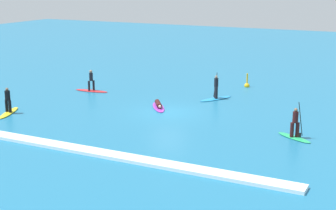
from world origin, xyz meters
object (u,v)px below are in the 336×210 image
(surfer_on_purple_board, at_px, (158,105))
(surfer_on_yellow_board, at_px, (8,107))
(surfer_on_blue_board, at_px, (216,93))
(marker_buoy, at_px, (247,85))
(surfer_on_green_board, at_px, (295,129))
(surfer_on_red_board, at_px, (91,86))

(surfer_on_purple_board, distance_m, surfer_on_yellow_board, 10.26)
(surfer_on_blue_board, bearing_deg, marker_buoy, 19.10)
(surfer_on_green_board, xyz_separation_m, surfer_on_yellow_board, (-18.62, -3.19, -0.06))
(surfer_on_blue_board, height_order, surfer_on_green_board, surfer_on_green_board)
(surfer_on_red_board, height_order, marker_buoy, surfer_on_red_board)
(surfer_on_red_board, xyz_separation_m, surfer_on_blue_board, (10.03, 1.94, 0.02))
(surfer_on_purple_board, xyz_separation_m, surfer_on_blue_board, (2.68, 4.25, 0.29))
(surfer_on_purple_board, relative_size, surfer_on_green_board, 1.22)
(surfer_on_purple_board, bearing_deg, surfer_on_blue_board, 112.80)
(surfer_on_red_board, relative_size, surfer_on_yellow_board, 0.97)
(surfer_on_red_board, height_order, surfer_on_yellow_board, surfer_on_yellow_board)
(surfer_on_green_board, height_order, marker_buoy, surfer_on_green_board)
(surfer_on_yellow_board, height_order, marker_buoy, surfer_on_yellow_board)
(surfer_on_purple_board, distance_m, marker_buoy, 10.12)
(surfer_on_red_board, xyz_separation_m, marker_buoy, (10.74, 7.22, -0.23))
(surfer_on_yellow_board, bearing_deg, surfer_on_blue_board, 110.27)
(surfer_on_yellow_board, xyz_separation_m, marker_buoy, (11.72, 15.52, -0.27))
(surfer_on_blue_board, xyz_separation_m, marker_buoy, (0.72, 5.28, -0.26))
(surfer_on_red_board, xyz_separation_m, surfer_on_yellow_board, (-0.98, -8.30, 0.04))
(surfer_on_green_board, relative_size, surfer_on_yellow_board, 0.79)
(surfer_on_blue_board, height_order, surfer_on_yellow_board, surfer_on_blue_board)
(surfer_on_green_board, bearing_deg, surfer_on_purple_board, -164.21)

